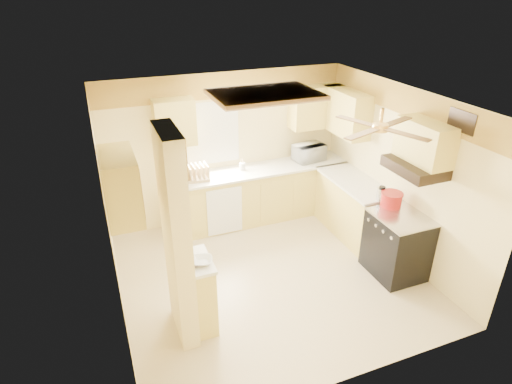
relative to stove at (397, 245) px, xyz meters
name	(u,v)px	position (x,y,z in m)	size (l,w,h in m)	color
floor	(270,276)	(-1.67, 0.55, -0.46)	(4.00, 4.00, 0.00)	#C3B087
ceiling	(274,102)	(-1.67, 0.55, 2.04)	(4.00, 4.00, 0.00)	white
wall_back	(226,149)	(-1.67, 2.45, 0.79)	(4.00, 4.00, 0.00)	beige
wall_front	(354,286)	(-1.67, -1.35, 0.79)	(4.00, 4.00, 0.00)	beige
wall_left	(110,227)	(-3.67, 0.55, 0.79)	(3.80, 3.80, 0.00)	beige
wall_right	(399,174)	(0.33, 0.55, 0.79)	(3.80, 3.80, 0.00)	beige
wallpaper_border	(225,85)	(-1.67, 2.43, 1.84)	(4.00, 0.02, 0.40)	yellow
partition_column	(177,240)	(-3.02, 0.00, 0.79)	(0.20, 0.70, 2.50)	beige
partition_ledge	(201,294)	(-2.80, 0.00, -0.01)	(0.25, 0.55, 0.90)	#E1D16B
ledge_top	(199,261)	(-2.80, 0.00, 0.46)	(0.28, 0.58, 0.04)	white
lower_cabinets_back	(261,194)	(-1.17, 2.15, -0.01)	(3.00, 0.60, 0.90)	#E1D16B
lower_cabinets_right	(353,208)	(0.03, 1.15, -0.01)	(0.60, 1.40, 0.90)	#E1D16B
countertop_back	(261,169)	(-1.17, 2.14, 0.46)	(3.04, 0.64, 0.04)	white
countertop_right	(355,182)	(0.02, 1.15, 0.46)	(0.64, 1.44, 0.04)	white
dishwasher_panel	(225,211)	(-1.92, 1.84, -0.03)	(0.58, 0.02, 0.80)	white
window	(211,133)	(-1.92, 2.44, 1.09)	(0.92, 0.02, 1.02)	white
upper_cab_back_left	(174,122)	(-2.52, 2.27, 1.39)	(0.60, 0.35, 0.70)	#E1D16B
upper_cab_back_right	(316,107)	(-0.12, 2.27, 1.39)	(0.90, 0.35, 0.70)	#E1D16B
upper_cab_right	(346,112)	(0.16, 1.80, 1.39)	(0.35, 1.00, 0.70)	#E1D16B
upper_cab_left_wall	(120,186)	(-3.49, 0.30, 1.39)	(0.35, 0.75, 0.70)	#E1D16B
upper_cab_over_stove	(425,142)	(0.16, 0.00, 1.49)	(0.35, 0.76, 0.52)	#E1D16B
stove	(397,245)	(0.00, 0.00, 0.00)	(0.68, 0.77, 0.92)	black
range_hood	(415,167)	(0.07, 0.00, 1.16)	(0.50, 0.76, 0.14)	black
poster_menu	(183,189)	(-2.91, 0.00, 1.39)	(0.02, 0.42, 0.57)	black
poster_nashville	(187,242)	(-2.91, 0.00, 0.74)	(0.02, 0.42, 0.57)	black
ceiling_light_panel	(265,95)	(-1.57, 1.05, 2.00)	(1.35, 0.95, 0.06)	brown
ceiling_fan	(380,127)	(-0.67, -0.15, 1.83)	(1.15, 1.15, 0.26)	gold
vent_grate	(462,121)	(0.31, -0.35, 1.84)	(0.02, 0.40, 0.25)	black
microwave	(309,152)	(-0.26, 2.17, 0.62)	(0.52, 0.35, 0.29)	white
bowl	(202,261)	(-2.78, -0.08, 0.51)	(0.23, 0.23, 0.06)	white
dutch_oven	(391,199)	(0.04, 0.30, 0.56)	(0.31, 0.31, 0.20)	#A61817
kettle	(381,194)	(0.00, 0.47, 0.57)	(0.13, 0.13, 0.20)	silver
dish_rack	(196,174)	(-2.29, 2.11, 0.56)	(0.43, 0.34, 0.23)	tan
utensil_crock	(242,166)	(-1.48, 2.20, 0.54)	(0.09, 0.09, 0.19)	white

